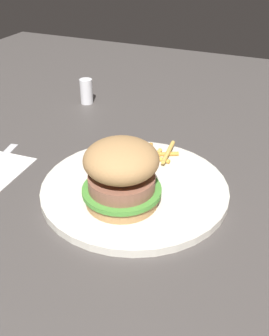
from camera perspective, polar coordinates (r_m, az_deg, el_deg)
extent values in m
plane|color=#47423F|center=(0.59, -0.44, -4.04)|extent=(1.60, 1.60, 0.00)
cylinder|color=silver|center=(0.59, 0.00, -2.95)|extent=(0.28, 0.28, 0.01)
cylinder|color=tan|center=(0.55, -1.77, -4.18)|extent=(0.10, 0.10, 0.02)
cylinder|color=#4C9338|center=(0.55, -1.79, -3.18)|extent=(0.11, 0.11, 0.01)
cylinder|color=#8E5B47|center=(0.54, -1.82, -2.04)|extent=(0.09, 0.09, 0.02)
ellipsoid|color=tan|center=(0.52, -1.88, 1.18)|extent=(0.10, 0.10, 0.05)
cylinder|color=gold|center=(0.66, 4.03, 2.01)|extent=(0.03, 0.05, 0.01)
cylinder|color=gold|center=(0.66, 2.39, 1.75)|extent=(0.08, 0.04, 0.01)
cylinder|color=#E5B251|center=(0.66, 0.53, 1.71)|extent=(0.02, 0.05, 0.01)
cylinder|color=#E5B251|center=(0.65, 1.03, 1.41)|extent=(0.03, 0.06, 0.01)
cylinder|color=gold|center=(0.65, 3.01, 1.55)|extent=(0.02, 0.06, 0.01)
cylinder|color=#E5B251|center=(0.66, 2.59, 1.71)|extent=(0.05, 0.01, 0.01)
cylinder|color=gold|center=(0.66, 1.88, 2.37)|extent=(0.06, 0.04, 0.01)
cylinder|color=#E5B251|center=(0.66, 4.89, 2.33)|extent=(0.07, 0.01, 0.01)
cube|color=silver|center=(0.71, -18.93, 1.38)|extent=(0.11, 0.04, 0.00)
cylinder|color=white|center=(0.90, -6.97, 10.95)|extent=(0.03, 0.03, 0.06)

